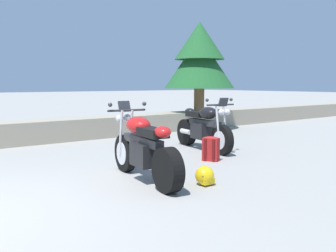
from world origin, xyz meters
TOP-DOWN VIEW (x-y plane):
  - motorcycle_red_near_left at (2.70, 0.13)m, footprint 0.67×2.06m
  - motorcycle_black_centre at (5.23, 1.57)m, footprint 0.69×2.06m
  - rider_backpack at (4.53, 0.59)m, footprint 0.34×0.35m
  - rider_helmet at (3.25, -0.63)m, footprint 0.28×0.28m
  - pine_tree_mid_right at (7.76, 4.56)m, footprint 2.22×2.22m

SIDE VIEW (x-z plane):
  - rider_helmet at x=3.25m, z-range 0.00..0.28m
  - rider_backpack at x=4.53m, z-range 0.01..0.48m
  - motorcycle_red_near_left at x=2.70m, z-range -0.10..1.07m
  - motorcycle_black_centre at x=5.23m, z-range -0.10..1.07m
  - pine_tree_mid_right at x=7.76m, z-range 0.88..3.74m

